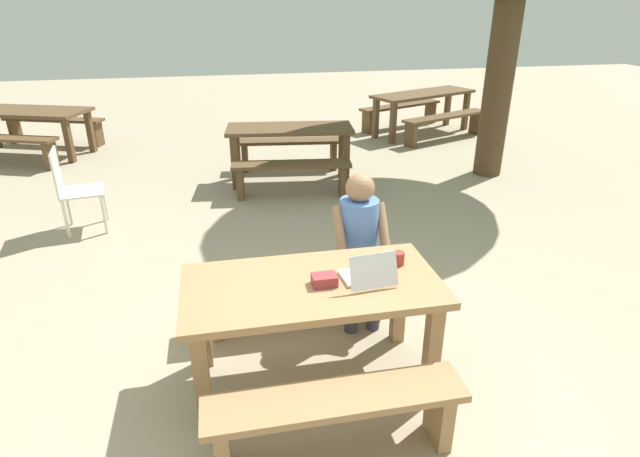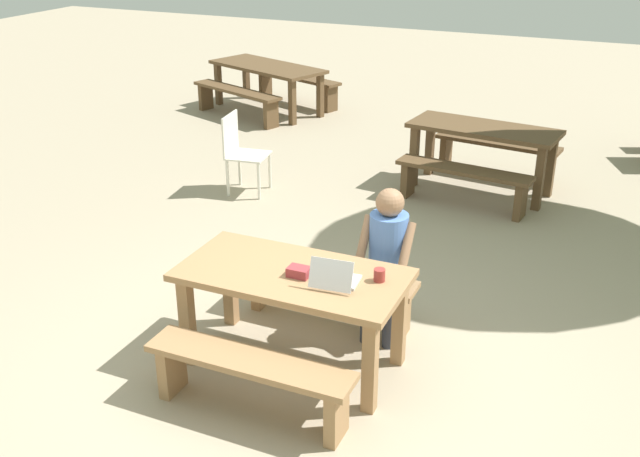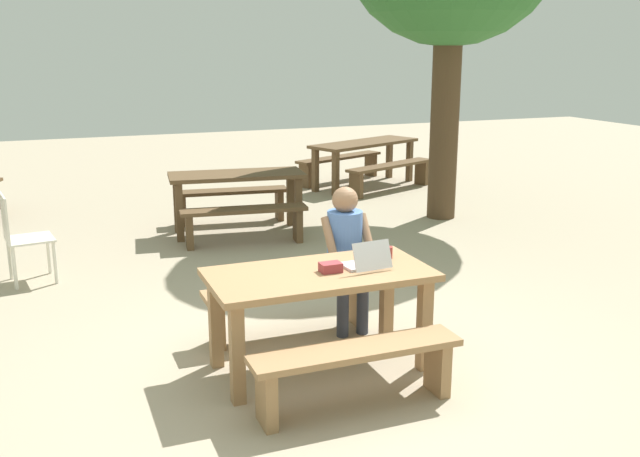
# 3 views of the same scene
# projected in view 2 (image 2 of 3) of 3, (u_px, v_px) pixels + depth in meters

# --- Properties ---
(ground_plane) EXTENTS (30.00, 30.00, 0.00)m
(ground_plane) POSITION_uv_depth(u_px,v_px,m) (294.00, 362.00, 5.53)
(ground_plane) COLOR tan
(picnic_table_front) EXTENTS (1.61, 0.82, 0.76)m
(picnic_table_front) POSITION_uv_depth(u_px,v_px,m) (293.00, 287.00, 5.27)
(picnic_table_front) COLOR #9E754C
(picnic_table_front) RESTS_ON ground
(bench_near) EXTENTS (1.43, 0.30, 0.44)m
(bench_near) POSITION_uv_depth(u_px,v_px,m) (250.00, 374.00, 4.85)
(bench_near) COLOR #9E754C
(bench_near) RESTS_ON ground
(bench_far) EXTENTS (1.43, 0.30, 0.44)m
(bench_far) POSITION_uv_depth(u_px,v_px,m) (329.00, 285.00, 5.95)
(bench_far) COLOR #9E754C
(bench_far) RESTS_ON ground
(laptop) EXTENTS (0.32, 0.31, 0.22)m
(laptop) POSITION_uv_depth(u_px,v_px,m) (335.00, 278.00, 5.02)
(laptop) COLOR silver
(laptop) RESTS_ON picnic_table_front
(small_pouch) EXTENTS (0.15, 0.11, 0.07)m
(small_pouch) POSITION_uv_depth(u_px,v_px,m) (299.00, 272.00, 5.15)
(small_pouch) COLOR #993338
(small_pouch) RESTS_ON picnic_table_front
(coffee_mug) EXTENTS (0.08, 0.08, 0.09)m
(coffee_mug) POSITION_uv_depth(u_px,v_px,m) (379.00, 275.00, 5.08)
(coffee_mug) COLOR #99332D
(coffee_mug) RESTS_ON picnic_table_front
(person_seated) EXTENTS (0.40, 0.40, 1.22)m
(person_seated) POSITION_uv_depth(u_px,v_px,m) (386.00, 254.00, 5.58)
(person_seated) COLOR #333847
(person_seated) RESTS_ON ground
(plastic_chair) EXTENTS (0.50, 0.50, 0.92)m
(plastic_chair) POSITION_uv_depth(u_px,v_px,m) (241.00, 151.00, 8.54)
(plastic_chair) COLOR silver
(plastic_chair) RESTS_ON ground
(picnic_table_mid) EXTENTS (1.75, 0.87, 0.78)m
(picnic_table_mid) POSITION_uv_depth(u_px,v_px,m) (483.00, 138.00, 8.50)
(picnic_table_mid) COLOR brown
(picnic_table_mid) RESTS_ON ground
(bench_mid_south) EXTENTS (1.54, 0.48, 0.45)m
(bench_mid_south) POSITION_uv_depth(u_px,v_px,m) (463.00, 178.00, 8.17)
(bench_mid_south) COLOR brown
(bench_mid_south) RESTS_ON ground
(bench_mid_north) EXTENTS (1.54, 0.48, 0.45)m
(bench_mid_north) POSITION_uv_depth(u_px,v_px,m) (497.00, 150.00, 9.08)
(bench_mid_north) COLOR brown
(bench_mid_north) RESTS_ON ground
(picnic_table_distant) EXTENTS (2.12, 1.43, 0.73)m
(picnic_table_distant) POSITION_uv_depth(u_px,v_px,m) (267.00, 72.00, 11.78)
(picnic_table_distant) COLOR brown
(picnic_table_distant) RESTS_ON ground
(bench_distant_south) EXTENTS (1.76, 0.89, 0.46)m
(bench_distant_south) POSITION_uv_depth(u_px,v_px,m) (237.00, 96.00, 11.47)
(bench_distant_south) COLOR brown
(bench_distant_south) RESTS_ON ground
(bench_distant_north) EXTENTS (1.76, 0.89, 0.46)m
(bench_distant_north) POSITION_uv_depth(u_px,v_px,m) (297.00, 83.00, 12.33)
(bench_distant_north) COLOR brown
(bench_distant_north) RESTS_ON ground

